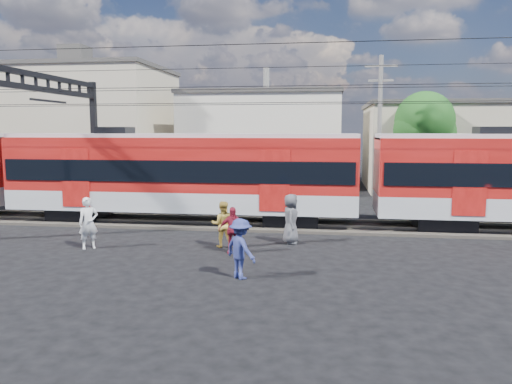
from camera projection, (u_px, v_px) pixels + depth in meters
ground at (220, 275)px, 15.03m from camera, size 120.00×120.00×0.00m
track_bed at (258, 224)px, 22.87m from camera, size 70.00×3.40×0.12m
rail_near at (255, 224)px, 22.12m from camera, size 70.00×0.12×0.12m
rail_far at (260, 218)px, 23.60m from camera, size 70.00×0.12×0.12m
commuter_train at (186, 172)px, 23.06m from camera, size 50.30×3.08×4.17m
catenary at (76, 113)px, 23.49m from camera, size 70.00×9.30×7.52m
building_west at (78, 126)px, 40.46m from camera, size 14.28×10.20×9.30m
building_midwest at (266, 138)px, 41.37m from camera, size 12.24×12.24×7.30m
building_mideast at (479, 146)px, 36.19m from camera, size 16.32×10.20×6.30m
utility_pole_mid at (379, 126)px, 28.33m from camera, size 1.80×0.24×8.50m
tree_near at (427, 125)px, 30.90m from camera, size 3.82×3.64×6.72m
pedestrian_a at (88, 223)px, 18.25m from camera, size 0.83×0.78×1.90m
pedestrian_b at (223, 224)px, 18.50m from camera, size 0.94×0.79×1.72m
pedestrian_c at (241, 249)px, 14.55m from camera, size 1.31×1.25×1.78m
pedestrian_d at (232, 230)px, 17.57m from camera, size 1.00×0.47×1.65m
pedestrian_e at (291, 219)px, 19.07m from camera, size 0.63×0.95×1.91m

